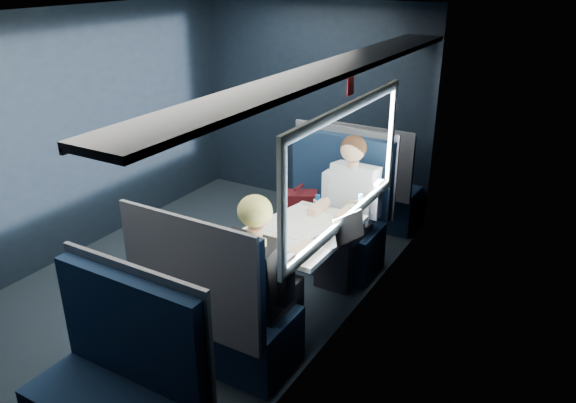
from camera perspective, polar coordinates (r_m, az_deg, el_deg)
The scene contains 13 objects.
ground at distance 5.22m, azimuth -8.63°, elevation -7.67°, with size 2.80×4.20×0.01m, color black.
room_shell at distance 4.63m, azimuth -9.50°, elevation 8.19°, with size 3.00×4.40×2.40m.
table at distance 4.39m, azimuth 1.50°, elevation -3.79°, with size 0.62×1.00×0.74m.
seat_bay_near at distance 5.27m, azimuth 4.19°, elevation -1.92°, with size 1.04×0.62×1.26m.
seat_bay_far at distance 3.97m, azimuth -7.15°, elevation -11.33°, with size 1.04×0.62×1.26m.
seat_row_front at distance 6.05m, azimuth 8.22°, elevation 1.20°, with size 1.04×0.51×1.16m.
seat_row_back at distance 3.46m, azimuth -16.86°, elevation -18.55°, with size 1.04×0.51×1.16m.
man at distance 4.90m, azimuth 6.15°, elevation -0.17°, with size 0.53×0.56×1.32m.
woman at distance 3.79m, azimuth -2.81°, elevation -7.35°, with size 0.53×0.56×1.32m.
papers at distance 4.38m, azimuth 0.34°, elevation -2.66°, with size 0.54×0.78×0.01m, color white.
laptop at distance 4.18m, azimuth 5.46°, elevation -3.24°, with size 0.31×0.35×0.22m.
bottle_small at distance 4.52m, azimuth 7.29°, elevation -0.68°, with size 0.06×0.06×0.22m.
cup at distance 4.60m, azimuth 6.67°, elevation -0.94°, with size 0.07×0.07×0.09m, color white.
Camera 1 is at (2.91, -3.43, 2.66)m, focal length 35.00 mm.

